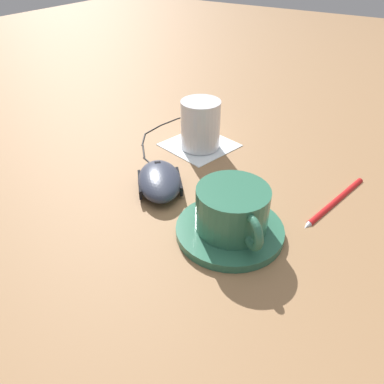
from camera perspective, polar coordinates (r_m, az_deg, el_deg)
ground_plane at (r=0.58m, az=7.31°, el=1.35°), size 3.00×3.00×0.00m
saucer at (r=0.48m, az=5.75°, el=-5.80°), size 0.14×0.14×0.01m
coffee_cup at (r=0.46m, az=6.25°, el=-2.65°), size 0.11×0.09×0.06m
computer_mouse at (r=0.55m, az=-4.97°, el=1.77°), size 0.12×0.12×0.03m
mouse_cable at (r=0.71m, az=-5.10°, el=8.62°), size 0.10×0.23×0.00m
napkin_under_glass at (r=0.68m, az=1.14°, el=7.22°), size 0.13×0.13×0.00m
drinking_glass at (r=0.65m, az=1.30°, el=10.24°), size 0.07×0.07×0.08m
pen at (r=0.57m, az=21.04°, el=-1.10°), size 0.04×0.16×0.01m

